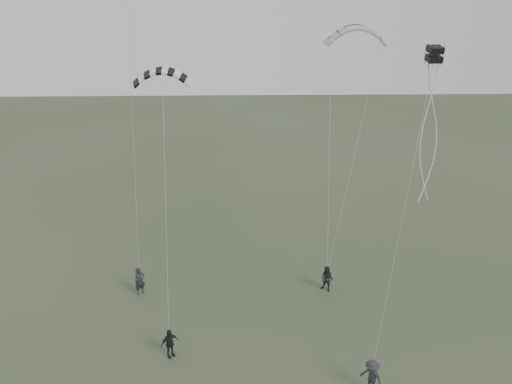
{
  "coord_description": "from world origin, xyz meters",
  "views": [
    {
      "loc": [
        -0.07,
        -22.15,
        18.93
      ],
      "look_at": [
        0.7,
        5.63,
        7.35
      ],
      "focal_mm": 35.0,
      "sensor_mm": 36.0,
      "label": 1
    }
  ],
  "objects_px": {
    "flyer_center": "(170,343)",
    "kite_pale_large": "(357,28)",
    "flyer_left": "(140,281)",
    "kite_striped": "(162,71)",
    "flyer_right": "(327,279)",
    "kite_box": "(434,54)",
    "flyer_far": "(371,377)"
  },
  "relations": [
    {
      "from": "flyer_center",
      "to": "kite_pale_large",
      "type": "height_order",
      "value": "kite_pale_large"
    },
    {
      "from": "kite_pale_large",
      "to": "kite_box",
      "type": "xyz_separation_m",
      "value": [
        1.38,
        -11.34,
        -0.36
      ]
    },
    {
      "from": "flyer_right",
      "to": "flyer_far",
      "type": "bearing_deg",
      "value": -50.64
    },
    {
      "from": "flyer_right",
      "to": "flyer_center",
      "type": "height_order",
      "value": "flyer_right"
    },
    {
      "from": "kite_box",
      "to": "flyer_right",
      "type": "bearing_deg",
      "value": 134.26
    },
    {
      "from": "flyer_center",
      "to": "kite_box",
      "type": "height_order",
      "value": "kite_box"
    },
    {
      "from": "flyer_far",
      "to": "kite_box",
      "type": "xyz_separation_m",
      "value": [
        3.12,
        5.6,
        14.84
      ]
    },
    {
      "from": "flyer_right",
      "to": "kite_box",
      "type": "height_order",
      "value": "kite_box"
    },
    {
      "from": "flyer_far",
      "to": "kite_box",
      "type": "relative_size",
      "value": 2.66
    },
    {
      "from": "kite_pale_large",
      "to": "flyer_right",
      "type": "bearing_deg",
      "value": -108.1
    },
    {
      "from": "kite_striped",
      "to": "flyer_far",
      "type": "bearing_deg",
      "value": -44.6
    },
    {
      "from": "kite_striped",
      "to": "kite_box",
      "type": "bearing_deg",
      "value": -19.25
    },
    {
      "from": "flyer_right",
      "to": "kite_pale_large",
      "type": "height_order",
      "value": "kite_pale_large"
    },
    {
      "from": "flyer_right",
      "to": "flyer_center",
      "type": "xyz_separation_m",
      "value": [
        -9.59,
        -6.11,
        -0.03
      ]
    },
    {
      "from": "flyer_right",
      "to": "kite_striped",
      "type": "height_order",
      "value": "kite_striped"
    },
    {
      "from": "flyer_left",
      "to": "flyer_center",
      "type": "distance_m",
      "value": 6.7
    },
    {
      "from": "flyer_left",
      "to": "flyer_right",
      "type": "height_order",
      "value": "flyer_left"
    },
    {
      "from": "flyer_center",
      "to": "flyer_far",
      "type": "relative_size",
      "value": 0.9
    },
    {
      "from": "flyer_far",
      "to": "flyer_right",
      "type": "bearing_deg",
      "value": 143.96
    },
    {
      "from": "kite_striped",
      "to": "kite_box",
      "type": "distance_m",
      "value": 14.64
    },
    {
      "from": "flyer_right",
      "to": "kite_box",
      "type": "xyz_separation_m",
      "value": [
        3.88,
        -3.44,
        14.91
      ]
    },
    {
      "from": "kite_striped",
      "to": "flyer_center",
      "type": "bearing_deg",
      "value": -88.46
    },
    {
      "from": "kite_box",
      "to": "flyer_center",
      "type": "bearing_deg",
      "value": -172.98
    },
    {
      "from": "flyer_far",
      "to": "kite_pale_large",
      "type": "distance_m",
      "value": 22.82
    },
    {
      "from": "flyer_center",
      "to": "kite_box",
      "type": "distance_m",
      "value": 20.29
    },
    {
      "from": "flyer_left",
      "to": "kite_striped",
      "type": "xyz_separation_m",
      "value": [
        2.3,
        0.84,
        13.43
      ]
    },
    {
      "from": "flyer_center",
      "to": "kite_striped",
      "type": "relative_size",
      "value": 0.52
    },
    {
      "from": "kite_pale_large",
      "to": "kite_box",
      "type": "height_order",
      "value": "kite_pale_large"
    },
    {
      "from": "flyer_far",
      "to": "kite_pale_large",
      "type": "height_order",
      "value": "kite_pale_large"
    },
    {
      "from": "flyer_left",
      "to": "kite_striped",
      "type": "height_order",
      "value": "kite_striped"
    },
    {
      "from": "flyer_right",
      "to": "flyer_center",
      "type": "bearing_deg",
      "value": -112.95
    },
    {
      "from": "flyer_center",
      "to": "flyer_left",
      "type": "bearing_deg",
      "value": 76.66
    }
  ]
}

